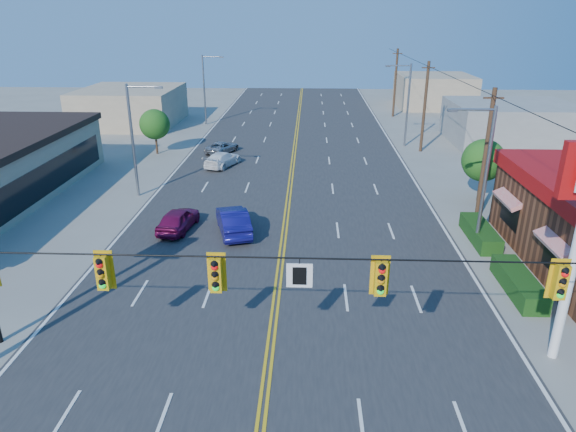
{
  "coord_description": "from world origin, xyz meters",
  "views": [
    {
      "loc": [
        1.42,
        -12.97,
        12.41
      ],
      "look_at": [
        0.33,
        12.81,
        2.2
      ],
      "focal_mm": 32.0,
      "sensor_mm": 36.0,
      "label": 1
    }
  ],
  "objects_px": {
    "car_silver": "(222,148)",
    "car_blue": "(233,222)",
    "car_magenta": "(178,220)",
    "signal_span": "(254,292)",
    "car_white": "(223,160)"
  },
  "relations": [
    {
      "from": "car_magenta",
      "to": "car_white",
      "type": "distance_m",
      "value": 14.1
    },
    {
      "from": "signal_span",
      "to": "car_white",
      "type": "bearing_deg",
      "value": 101.25
    },
    {
      "from": "car_blue",
      "to": "car_white",
      "type": "xyz_separation_m",
      "value": [
        -2.97,
        14.38,
        -0.15
      ]
    },
    {
      "from": "signal_span",
      "to": "car_white",
      "type": "xyz_separation_m",
      "value": [
        -5.92,
        29.76,
        -4.26
      ]
    },
    {
      "from": "car_magenta",
      "to": "car_blue",
      "type": "height_order",
      "value": "car_blue"
    },
    {
      "from": "signal_span",
      "to": "car_blue",
      "type": "bearing_deg",
      "value": 100.85
    },
    {
      "from": "signal_span",
      "to": "car_blue",
      "type": "relative_size",
      "value": 5.2
    },
    {
      "from": "car_silver",
      "to": "car_blue",
      "type": "bearing_deg",
      "value": 125.42
    },
    {
      "from": "car_blue",
      "to": "car_white",
      "type": "bearing_deg",
      "value": -94.57
    },
    {
      "from": "signal_span",
      "to": "car_blue",
      "type": "height_order",
      "value": "signal_span"
    },
    {
      "from": "car_blue",
      "to": "car_white",
      "type": "distance_m",
      "value": 14.69
    },
    {
      "from": "car_blue",
      "to": "signal_span",
      "type": "bearing_deg",
      "value": 84.61
    },
    {
      "from": "car_magenta",
      "to": "car_silver",
      "type": "relative_size",
      "value": 1.03
    },
    {
      "from": "signal_span",
      "to": "car_white",
      "type": "distance_m",
      "value": 30.64
    },
    {
      "from": "car_white",
      "to": "car_silver",
      "type": "xyz_separation_m",
      "value": [
        -0.79,
        4.58,
        -0.08
      ]
    }
  ]
}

